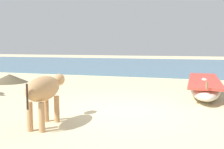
{
  "coord_description": "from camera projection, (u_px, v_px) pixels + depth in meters",
  "views": [
    {
      "loc": [
        1.62,
        -6.4,
        1.7
      ],
      "look_at": [
        -1.33,
        3.14,
        0.6
      ],
      "focal_mm": 41.07,
      "sensor_mm": 36.0,
      "label": 1
    }
  ],
  "objects": [
    {
      "name": "sea_water",
      "position": [
        172.0,
        65.0,
        23.31
      ],
      "size": [
        60.0,
        20.0,
        0.08
      ],
      "primitive_type": "cube",
      "color": "slate",
      "rests_on": "ground"
    },
    {
      "name": "cow_adult_tan",
      "position": [
        45.0,
        90.0,
        5.44
      ],
      "size": [
        0.57,
        1.67,
        1.08
      ],
      "rotation": [
        0.0,
        0.0,
        1.65
      ],
      "color": "tan",
      "rests_on": "ground"
    },
    {
      "name": "ground",
      "position": [
        125.0,
        111.0,
        6.74
      ],
      "size": [
        80.0,
        80.0,
        0.0
      ],
      "primitive_type": "plane",
      "color": "beige"
    },
    {
      "name": "fishing_boat_1",
      "position": [
        204.0,
        86.0,
        9.29
      ],
      "size": [
        1.13,
        4.95,
        0.72
      ],
      "rotation": [
        0.0,
        0.0,
        4.7
      ],
      "color": "beige",
      "rests_on": "ground"
    },
    {
      "name": "debris_pile_0",
      "position": [
        10.0,
        78.0,
        12.08
      ],
      "size": [
        2.38,
        2.38,
        0.4
      ],
      "primitive_type": "cone",
      "rotation": [
        0.0,
        0.0,
        3.93
      ],
      "color": "brown",
      "rests_on": "ground"
    }
  ]
}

